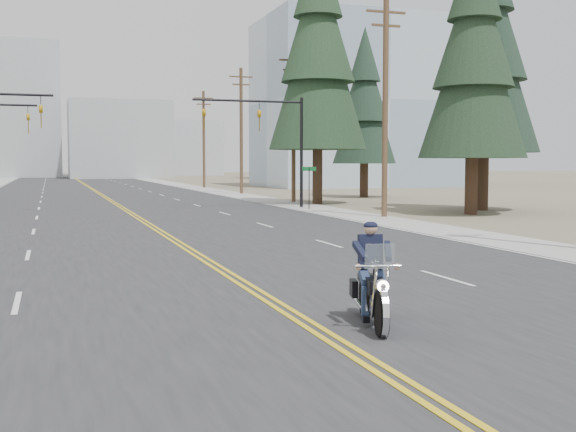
# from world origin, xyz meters

# --- Properties ---
(ground_plane) EXTENTS (400.00, 400.00, 0.00)m
(ground_plane) POSITION_xyz_m (0.00, 0.00, 0.00)
(ground_plane) COLOR #776D56
(ground_plane) RESTS_ON ground
(road) EXTENTS (20.00, 200.00, 0.01)m
(road) POSITION_xyz_m (0.00, 70.00, 0.01)
(road) COLOR #303033
(road) RESTS_ON ground
(sidewalk_right) EXTENTS (3.00, 200.00, 0.01)m
(sidewalk_right) POSITION_xyz_m (11.50, 70.00, 0.01)
(sidewalk_right) COLOR #A5A5A0
(sidewalk_right) RESTS_ON ground
(traffic_mast_right) EXTENTS (7.10, 0.26, 7.00)m
(traffic_mast_right) POSITION_xyz_m (8.98, 32.00, 4.94)
(traffic_mast_right) COLOR black
(traffic_mast_right) RESTS_ON ground
(street_sign) EXTENTS (0.90, 0.06, 2.62)m
(street_sign) POSITION_xyz_m (10.80, 30.00, 1.80)
(street_sign) COLOR black
(street_sign) RESTS_ON ground
(utility_pole_b) EXTENTS (2.20, 0.30, 11.50)m
(utility_pole_b) POSITION_xyz_m (12.50, 23.00, 5.98)
(utility_pole_b) COLOR brown
(utility_pole_b) RESTS_ON ground
(utility_pole_c) EXTENTS (2.20, 0.30, 11.00)m
(utility_pole_c) POSITION_xyz_m (12.50, 38.00, 5.73)
(utility_pole_c) COLOR brown
(utility_pole_c) RESTS_ON ground
(utility_pole_d) EXTENTS (2.20, 0.30, 11.50)m
(utility_pole_d) POSITION_xyz_m (12.50, 53.00, 5.98)
(utility_pole_d) COLOR brown
(utility_pole_d) RESTS_ON ground
(utility_pole_e) EXTENTS (2.20, 0.30, 11.00)m
(utility_pole_e) POSITION_xyz_m (12.50, 70.00, 5.73)
(utility_pole_e) COLOR brown
(utility_pole_e) RESTS_ON ground
(glass_building) EXTENTS (24.00, 16.00, 20.00)m
(glass_building) POSITION_xyz_m (32.00, 70.00, 10.00)
(glass_building) COLOR #9EB5CC
(glass_building) RESTS_ON ground
(haze_bldg_b) EXTENTS (18.00, 14.00, 14.00)m
(haze_bldg_b) POSITION_xyz_m (8.00, 125.00, 7.00)
(haze_bldg_b) COLOR #ADB2B7
(haze_bldg_b) RESTS_ON ground
(haze_bldg_c) EXTENTS (16.00, 12.00, 18.00)m
(haze_bldg_c) POSITION_xyz_m (40.00, 110.00, 9.00)
(haze_bldg_c) COLOR #B7BCC6
(haze_bldg_c) RESTS_ON ground
(haze_bldg_d) EXTENTS (20.00, 15.00, 26.00)m
(haze_bldg_d) POSITION_xyz_m (-12.00, 140.00, 13.00)
(haze_bldg_d) COLOR #ADB2B7
(haze_bldg_d) RESTS_ON ground
(haze_bldg_e) EXTENTS (14.00, 14.00, 12.00)m
(haze_bldg_e) POSITION_xyz_m (25.00, 150.00, 6.00)
(haze_bldg_e) COLOR #B7BCC6
(haze_bldg_e) RESTS_ON ground
(motorcyclist) EXTENTS (1.59, 2.53, 1.84)m
(motorcyclist) POSITION_xyz_m (1.08, -0.10, 0.92)
(motorcyclist) COLOR black
(motorcyclist) RESTS_ON ground
(conifer_near) EXTENTS (5.92, 5.92, 15.68)m
(conifer_near) POSITION_xyz_m (17.93, 23.24, 9.00)
(conifer_near) COLOR #382619
(conifer_near) RESTS_ON ground
(conifer_mid) EXTENTS (6.55, 6.55, 17.46)m
(conifer_mid) POSITION_xyz_m (20.53, 26.08, 10.02)
(conifer_mid) COLOR #382619
(conifer_mid) RESTS_ON ground
(conifer_tall) EXTENTS (6.84, 6.84, 18.99)m
(conifer_tall) POSITION_xyz_m (13.53, 35.81, 10.91)
(conifer_tall) COLOR #382619
(conifer_tall) RESTS_ON ground
(conifer_far) EXTENTS (5.23, 5.23, 14.02)m
(conifer_far) POSITION_xyz_m (20.50, 43.35, 8.04)
(conifer_far) COLOR #382619
(conifer_far) RESTS_ON ground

